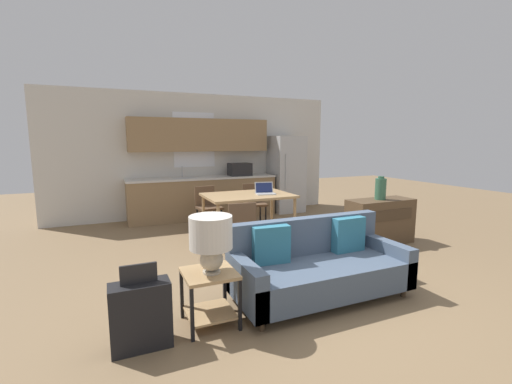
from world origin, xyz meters
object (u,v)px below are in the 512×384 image
Objects in this scene: suitcase at (141,315)px; couch at (317,266)px; vase at (381,189)px; refrigerator at (286,174)px; table_lamp at (211,237)px; side_table at (210,289)px; dining_table at (248,198)px; dining_chair_near_left at (240,226)px; dining_chair_far_left at (208,205)px; credenza at (380,221)px; laptop at (265,191)px; dining_chair_far_right at (254,202)px.

couch is at bearing 7.43° from suitcase.
couch is 4.97× the size of vase.
refrigerator is 5.32m from table_lamp.
side_table is (-1.24, -0.11, 0.01)m from couch.
dining_table is 2.79× the size of table_lamp.
dining_chair_near_left is at bearing -118.99° from dining_table.
refrigerator is 2.45m from dining_chair_far_left.
laptop is (-1.60, 1.04, 0.46)m from credenza.
table_lamp is 0.63× the size of dining_chair_far_right.
couch is 2.43m from vase.
credenza is at bearing -22.76° from laptop.
refrigerator is at bearing 63.15° from laptop.
credenza is at bearing 20.72° from suitcase.
dining_table is 1.00m from dining_chair_near_left.
table_lamp reaches higher than dining_chair_near_left.
dining_table is at bearing 149.19° from vase.
dining_chair_far_left is (0.89, 3.34, -0.36)m from table_lamp.
refrigerator is 1.60× the size of credenza.
laptop is (0.29, -0.07, 0.11)m from dining_table.
vase is 2.39m from dining_chair_near_left.
dining_chair_near_left is (0.91, 1.60, 0.13)m from side_table.
laptop reaches higher than couch.
vase is (-0.02, -0.00, 0.54)m from credenza.
refrigerator is at bearing 54.34° from table_lamp.
dining_chair_near_left reaches higher than side_table.
dining_chair_near_left and dining_chair_far_left have the same top height.
refrigerator is at bearing 15.89° from dining_chair_far_left.
table_lamp is 0.73× the size of suitcase.
dining_chair_far_left is at bearing 95.89° from couch.
refrigerator is at bearing 92.60° from vase.
credenza is 2.38m from dining_chair_near_left.
suitcase is (-2.28, -2.51, -0.54)m from laptop.
dining_chair_far_left reaches higher than side_table.
dining_chair_near_left is (0.90, 1.63, -0.36)m from table_lamp.
credenza is (3.27, 1.34, 0.03)m from side_table.
couch reaches higher than side_table.
suitcase is at bearing -172.57° from couch.
dining_chair_far_left is at bearing 119.01° from dining_table.
laptop is at bearing 55.01° from side_table.
table_lamp reaches higher than dining_chair_far_left.
table_lamp is 1.89m from dining_chair_near_left.
credenza is 1.36× the size of dining_chair_far_right.
vase reaches higher than dining_chair_far_right.
laptop is (1.65, 2.42, -0.01)m from table_lamp.
couch is 5.24× the size of laptop.
laptop is at bearing -127.18° from refrigerator.
suitcase is at bearing -171.14° from table_lamp.
dining_chair_far_right is (0.95, 1.70, 0.00)m from dining_chair_near_left.
refrigerator is at bearing 54.02° from side_table.
refrigerator reaches higher than vase.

